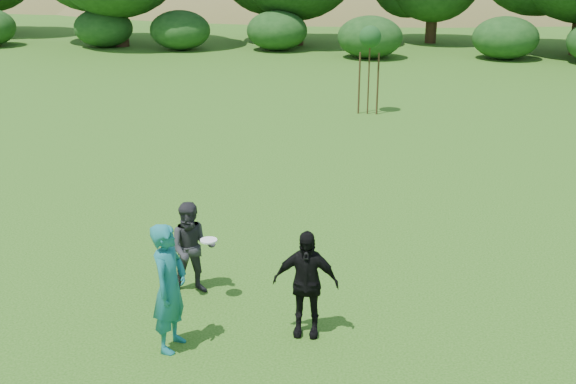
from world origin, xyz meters
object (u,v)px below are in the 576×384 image
player_teal (170,287)px  sapling (370,39)px  player_black (306,283)px  player_grey (192,249)px

player_teal → sapling: bearing=-0.6°
player_teal → sapling: 14.90m
player_black → sapling: (-0.03, 14.02, 1.60)m
player_teal → player_black: 1.94m
player_black → sapling: 14.12m
player_grey → player_black: size_ratio=0.96×
player_teal → sapling: size_ratio=0.66×
player_teal → player_black: bearing=-62.6°
player_black → player_grey: bearing=151.9°
player_black → sapling: sapling is taller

